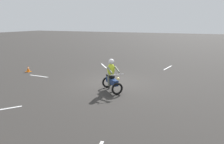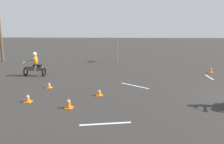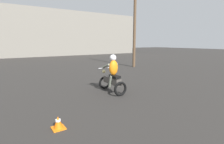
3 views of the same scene
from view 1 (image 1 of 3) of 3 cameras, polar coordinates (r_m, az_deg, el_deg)
The scene contains 6 objects.
ground_plane at distance 12.78m, azimuth 0.71°, elevation -2.81°, with size 120.00×120.00×0.00m, color #2D2B28.
motorcycle_rider_foreground at distance 11.12m, azimuth -0.07°, elevation -1.34°, with size 1.43×1.40×1.66m.
traffic_cone_mid_left at distance 16.60m, azimuth -21.06°, elevation 0.71°, with size 0.32×0.32×0.41m.
lane_stripe_e at distance 15.11m, azimuth -18.57°, elevation -1.00°, with size 0.10×1.49×0.01m, color silver.
lane_stripe_s at distance 17.49m, azimuth 14.39°, elevation 1.11°, with size 0.10×1.85×0.01m, color silver.
lane_stripe_se at distance 17.71m, azimuth -2.17°, elevation 1.65°, with size 0.10×1.94×0.01m, color silver.
Camera 1 is at (-4.84, 11.30, 3.47)m, focal length 35.00 mm.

